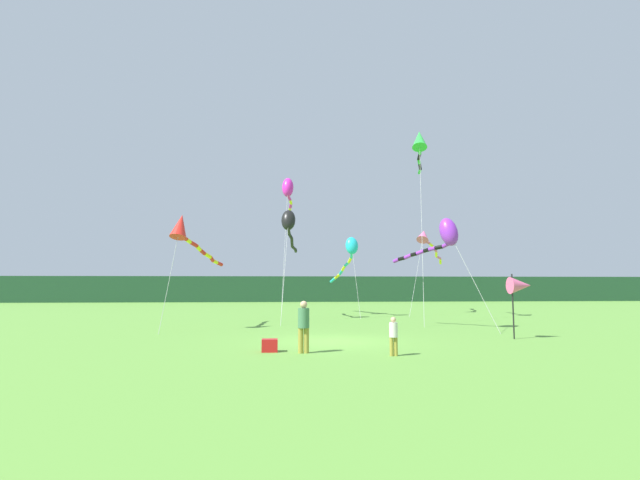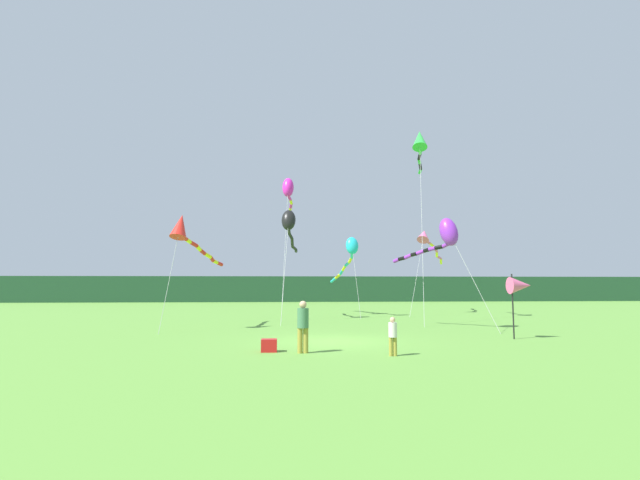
% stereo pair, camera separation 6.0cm
% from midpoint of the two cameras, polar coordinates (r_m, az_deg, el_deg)
% --- Properties ---
extents(ground_plane, '(120.00, 120.00, 0.00)m').
position_cam_midpoint_polar(ground_plane, '(18.60, 1.46, -12.22)').
color(ground_plane, '#5B9338').
extents(distant_treeline, '(108.00, 3.81, 3.34)m').
position_cam_midpoint_polar(distant_treeline, '(63.40, -2.94, -5.97)').
color(distant_treeline, '#1E4228').
rests_on(distant_treeline, ground).
extents(person_adult, '(0.37, 0.37, 1.67)m').
position_cam_midpoint_polar(person_adult, '(15.38, -2.11, -10.14)').
color(person_adult, olive).
rests_on(person_adult, ground).
extents(person_child, '(0.26, 0.26, 1.19)m').
position_cam_midpoint_polar(person_child, '(14.97, 8.81, -11.23)').
color(person_child, olive).
rests_on(person_child, ground).
extents(cooler_box, '(0.52, 0.42, 0.41)m').
position_cam_midpoint_polar(cooler_box, '(15.83, -6.24, -12.62)').
color(cooler_box, red).
rests_on(cooler_box, ground).
extents(banner_flag_pole, '(0.90, 0.70, 2.64)m').
position_cam_midpoint_polar(banner_flag_pole, '(21.00, 23.08, -5.15)').
color(banner_flag_pole, black).
rests_on(banner_flag_pole, ground).
extents(kite_purple, '(3.71, 5.05, 5.64)m').
position_cam_midpoint_polar(kite_purple, '(24.26, 14.89, 0.64)').
color(kite_purple, '#B2B2B2').
rests_on(kite_purple, ground).
extents(kite_cyan, '(1.38, 8.46, 5.60)m').
position_cam_midpoint_polar(kite_cyan, '(33.49, 3.54, -1.47)').
color(kite_cyan, '#B2B2B2').
rests_on(kite_cyan, ground).
extents(kite_magenta, '(0.94, 8.95, 9.80)m').
position_cam_midpoint_polar(kite_magenta, '(33.48, -3.93, 5.88)').
color(kite_magenta, '#B2B2B2').
rests_on(kite_magenta, ground).
extents(kite_red, '(2.17, 5.94, 5.78)m').
position_cam_midpoint_polar(kite_red, '(24.30, -16.20, 1.04)').
color(kite_red, '#B2B2B2').
rests_on(kite_red, ground).
extents(kite_black, '(1.23, 8.62, 7.11)m').
position_cam_midpoint_polar(kite_black, '(30.33, -3.84, 1.94)').
color(kite_black, '#B2B2B2').
rests_on(kite_black, ground).
extents(kite_green, '(2.60, 8.58, 12.41)m').
position_cam_midpoint_polar(kite_green, '(31.95, 11.94, 11.54)').
color(kite_green, '#B2B2B2').
rests_on(kite_green, ground).
extents(kite_rainbow, '(5.67, 9.54, 6.69)m').
position_cam_midpoint_polar(kite_rainbow, '(38.05, 12.75, 0.01)').
color(kite_rainbow, '#B2B2B2').
rests_on(kite_rainbow, ground).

